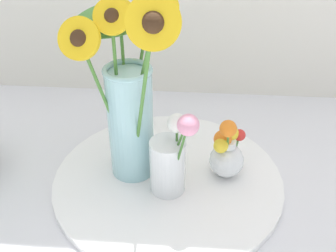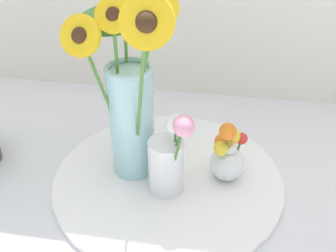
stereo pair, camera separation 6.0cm
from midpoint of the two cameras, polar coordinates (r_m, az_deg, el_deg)
The scene contains 5 objects.
ground_plane at distance 0.89m, azimuth 2.69°, elevation -10.71°, with size 6.00×6.00×0.00m, color silver.
serving_tray at distance 0.93m, azimuth 1.87°, elevation -7.71°, with size 0.53×0.53×0.02m.
mason_jar_sunflowers at distance 0.84m, azimuth -3.44°, elevation 3.28°, with size 0.25×0.27×0.46m.
vase_small_center at distance 0.83m, azimuth 2.10°, elevation -4.90°, with size 0.10×0.11×0.23m.
vase_bulb_right at distance 0.90m, azimuth 10.54°, elevation -4.25°, with size 0.08×0.09×0.16m.
Camera 2 is at (0.09, -0.63, 0.62)m, focal length 42.00 mm.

